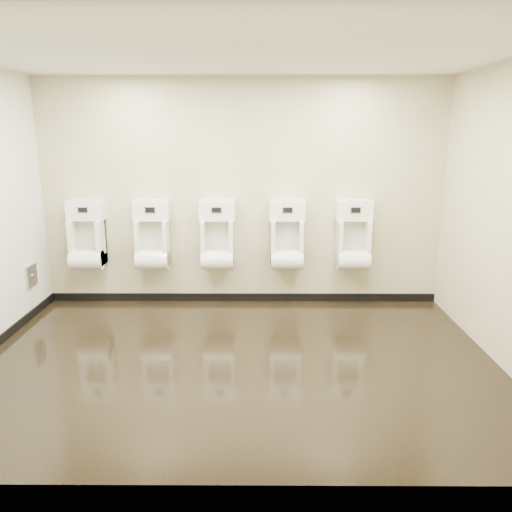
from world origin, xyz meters
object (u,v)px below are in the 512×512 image
at_px(urinal_4, 353,240).
at_px(access_panel, 31,276).
at_px(urinal_2, 218,240).
at_px(urinal_0, 87,240).
at_px(urinal_3, 287,240).
at_px(urinal_1, 153,240).

bearing_deg(urinal_4, access_panel, -174.09).
height_order(urinal_2, urinal_4, same).
bearing_deg(urinal_0, urinal_4, 0.00).
xyz_separation_m(urinal_3, urinal_4, (0.82, 0.00, 0.00)).
bearing_deg(urinal_1, urinal_2, 0.00).
bearing_deg(urinal_2, urinal_1, 180.00).
relative_size(urinal_0, urinal_1, 1.00).
height_order(urinal_2, urinal_3, same).
height_order(access_panel, urinal_4, urinal_4).
bearing_deg(urinal_3, urinal_1, 180.00).
relative_size(access_panel, urinal_2, 0.30).
bearing_deg(urinal_3, access_panel, -172.50).
bearing_deg(urinal_1, urinal_0, 180.00).
height_order(urinal_0, urinal_2, same).
xyz_separation_m(urinal_1, urinal_2, (0.81, 0.00, 0.00)).
xyz_separation_m(access_panel, urinal_4, (3.86, 0.40, 0.35)).
xyz_separation_m(access_panel, urinal_3, (3.04, 0.40, 0.35)).
height_order(urinal_1, urinal_2, same).
height_order(urinal_1, urinal_4, same).
relative_size(urinal_2, urinal_3, 1.00).
bearing_deg(urinal_4, urinal_3, 180.00).
bearing_deg(urinal_0, access_panel, -144.23).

